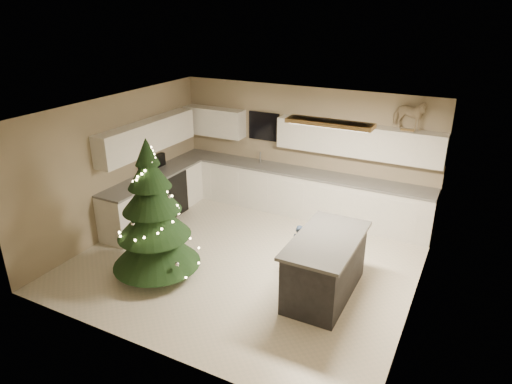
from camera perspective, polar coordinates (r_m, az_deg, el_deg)
ground_plane at (r=7.97m, az=-1.16°, el=-8.52°), size 5.50×5.50×0.00m
room_shell at (r=7.22m, az=-1.10°, el=3.42°), size 5.52×5.02×2.61m
cabinetry at (r=9.33m, az=-1.32°, el=1.50°), size 5.50×3.20×2.00m
island at (r=6.98m, az=8.64°, el=-9.13°), size 0.90×1.70×0.95m
bar_stool at (r=7.40m, az=5.58°, el=-7.19°), size 0.32×0.32×0.61m
christmas_tree at (r=7.31m, az=-12.70°, el=-3.69°), size 1.45×1.40×2.31m
toddler at (r=7.59m, az=5.40°, el=-6.95°), size 0.30×0.22×0.78m
rocking_horse at (r=8.61m, az=18.63°, el=9.13°), size 0.67×0.39×0.55m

